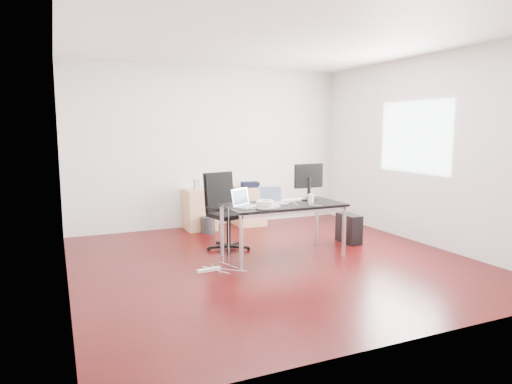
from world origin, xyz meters
name	(u,v)px	position (x,y,z in m)	size (l,w,h in m)	color
room_shell	(276,155)	(0.04, 0.00, 1.40)	(5.00, 5.00, 5.00)	#320506
desk	(283,208)	(0.22, 0.15, 0.68)	(1.60, 0.80, 0.73)	black
office_chair	(225,207)	(-0.34, 0.90, 0.61)	(0.58, 0.60, 1.08)	black
filing_cabinet_left	(200,209)	(-0.32, 2.23, 0.35)	(0.50, 0.50, 0.70)	tan
filing_cabinet_right	(249,206)	(0.61, 2.23, 0.35)	(0.50, 0.50, 0.70)	tan
pc_tower	(349,228)	(1.49, 0.42, 0.22)	(0.20, 0.45, 0.44)	black
wastebasket	(208,225)	(-0.28, 1.90, 0.14)	(0.24, 0.24, 0.28)	black
power_strip	(209,270)	(-0.90, -0.07, 0.02)	(0.30, 0.06, 0.04)	white
laptop_left	(245,203)	(-0.34, 0.13, 0.79)	(0.41, 0.38, 0.23)	silver
laptop_right	(273,200)	(0.09, 0.20, 0.79)	(0.36, 0.30, 0.23)	silver
monitor	(309,180)	(0.71, 0.32, 1.01)	(0.45, 0.26, 0.51)	black
keyboard	(291,200)	(0.44, 0.33, 0.74)	(0.44, 0.14, 0.02)	white
cup_white	(311,199)	(0.59, 0.05, 0.79)	(0.08, 0.08, 0.12)	white
cup_brown	(310,199)	(0.62, 0.11, 0.78)	(0.08, 0.08, 0.10)	#5C291F
cable_coil	(265,205)	(-0.17, -0.10, 0.78)	(0.24, 0.24, 0.11)	white
power_adapter	(277,206)	(0.01, -0.08, 0.74)	(0.07, 0.07, 0.03)	white
speaker	(197,185)	(-0.38, 2.17, 0.79)	(0.09, 0.08, 0.18)	#9E9E9E
navy_garment	(250,185)	(0.59, 2.15, 0.74)	(0.30, 0.24, 0.09)	black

